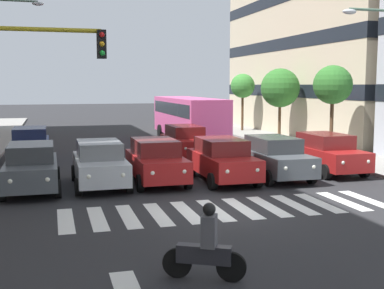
{
  "coord_description": "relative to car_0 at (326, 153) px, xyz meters",
  "views": [
    {
      "loc": [
        5.24,
        14.48,
        3.86
      ],
      "look_at": [
        -0.42,
        -5.75,
        1.37
      ],
      "focal_mm": 47.07,
      "sensor_mm": 36.0,
      "label": 1
    }
  ],
  "objects": [
    {
      "name": "street_tree_3",
      "position": [
        -3.47,
        -19.06,
        2.86
      ],
      "size": [
        1.98,
        1.98,
        4.62
      ],
      "color": "#513823",
      "rests_on": "sidewalk_left"
    },
    {
      "name": "crosswalk_markings",
      "position": [
        6.39,
        5.08,
        -0.88
      ],
      "size": [
        10.35,
        2.8,
        0.01
      ],
      "color": "silver",
      "rests_on": "ground_plane"
    },
    {
      "name": "street_tree_1",
      "position": [
        -3.02,
        -4.66,
        2.96
      ],
      "size": [
        2.1,
        2.1,
        4.77
      ],
      "color": "#513823",
      "rests_on": "sidewalk_left"
    },
    {
      "name": "motorcycle_with_rider",
      "position": [
        8.77,
        10.35,
        -0.24
      ],
      "size": [
        1.55,
        0.88,
        1.57
      ],
      "color": "black",
      "rests_on": "ground_plane"
    },
    {
      "name": "car_3",
      "position": [
        7.72,
        0.28,
        0.0
      ],
      "size": [
        2.02,
        4.44,
        1.72
      ],
      "color": "maroon",
      "rests_on": "ground_plane"
    },
    {
      "name": "car_0",
      "position": [
        0.0,
        0.0,
        0.0
      ],
      "size": [
        2.02,
        4.44,
        1.72
      ],
      "color": "maroon",
      "rests_on": "ground_plane"
    },
    {
      "name": "car_4",
      "position": [
        9.92,
        0.39,
        0.0
      ],
      "size": [
        2.02,
        4.44,
        1.72
      ],
      "color": "#B2B7BC",
      "rests_on": "ground_plane"
    },
    {
      "name": "car_2",
      "position": [
        5.1,
        0.69,
        0.0
      ],
      "size": [
        2.02,
        4.44,
        1.72
      ],
      "color": "maroon",
      "rests_on": "ground_plane"
    },
    {
      "name": "car_row2_0",
      "position": [
        12.72,
        -6.87,
        0.0
      ],
      "size": [
        2.02,
        4.44,
        1.72
      ],
      "color": "navy",
      "rests_on": "ground_plane"
    },
    {
      "name": "car_row2_1",
      "position": [
        4.87,
        -5.93,
        0.0
      ],
      "size": [
        2.02,
        4.44,
        1.72
      ],
      "color": "maroon",
      "rests_on": "ground_plane"
    },
    {
      "name": "traffic_light_gantry",
      "position": [
        12.83,
        5.62,
        2.78
      ],
      "size": [
        3.84,
        0.36,
        5.5
      ],
      "color": "#AD991E",
      "rests_on": "ground_plane"
    },
    {
      "name": "bus_behind_traffic",
      "position": [
        2.79,
        -12.97,
        0.97
      ],
      "size": [
        2.78,
        10.5,
        3.0
      ],
      "color": "#DB5193",
      "rests_on": "ground_plane"
    },
    {
      "name": "ground_plane",
      "position": [
        6.39,
        5.08,
        -0.89
      ],
      "size": [
        180.0,
        180.0,
        0.0
      ],
      "primitive_type": "plane",
      "color": "#262628"
    },
    {
      "name": "street_tree_2",
      "position": [
        -3.43,
        -11.99,
        2.76
      ],
      "size": [
        2.65,
        2.65,
        4.83
      ],
      "color": "#513823",
      "rests_on": "sidewalk_left"
    },
    {
      "name": "car_1",
      "position": [
        2.79,
        0.63,
        0.0
      ],
      "size": [
        2.02,
        4.44,
        1.72
      ],
      "color": "#474C51",
      "rests_on": "ground_plane"
    },
    {
      "name": "car_5",
      "position": [
        12.4,
        0.55,
        0.0
      ],
      "size": [
        2.02,
        4.44,
        1.72
      ],
      "color": "#474C51",
      "rests_on": "ground_plane"
    }
  ]
}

